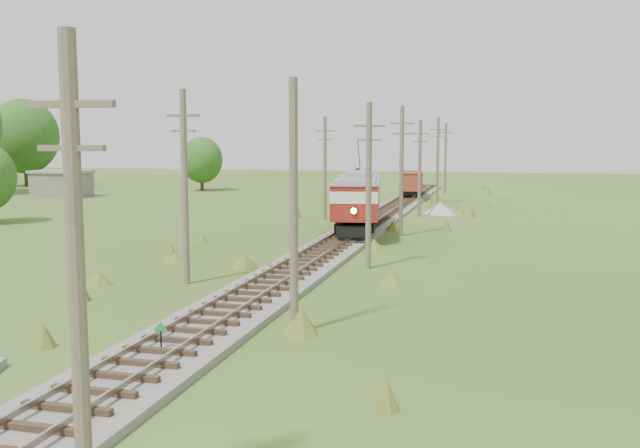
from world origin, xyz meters
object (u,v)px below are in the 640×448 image
(streetcar, at_px, (358,195))
(gravel_pile, at_px, (441,208))
(gondola, at_px, (411,182))
(switch_marker, at_px, (161,336))

(streetcar, height_order, gravel_pile, streetcar)
(streetcar, distance_m, gravel_pile, 15.63)
(gondola, bearing_deg, streetcar, -98.11)
(switch_marker, distance_m, streetcar, 30.19)
(switch_marker, xyz_separation_m, gondola, (0.20, 60.36, 1.30))
(gravel_pile, bearing_deg, streetcar, -107.83)
(streetcar, distance_m, gondola, 30.27)
(switch_marker, xyz_separation_m, streetcar, (0.20, 30.11, 2.14))
(streetcar, height_order, gondola, streetcar)
(gondola, xyz_separation_m, gravel_pile, (4.74, -15.53, -1.41))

